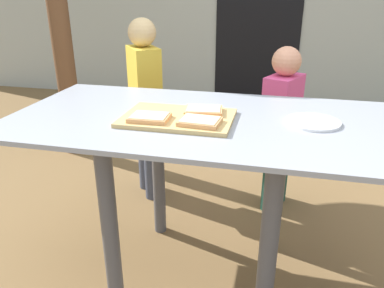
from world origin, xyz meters
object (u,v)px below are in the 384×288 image
object	(u,v)px
dining_table	(202,153)
cutting_board	(178,118)
child_right	(281,122)
pizza_slice_near_right	(200,121)
plate_white_right	(313,122)
pizza_slice_far_right	(203,110)
child_left	(145,101)
pizza_slice_near_left	(150,117)

from	to	relation	value
dining_table	cutting_board	xyz separation A→B (m)	(-0.09, -0.05, 0.15)
child_right	cutting_board	bearing A→B (deg)	-117.42
cutting_board	pizza_slice_near_right	world-z (taller)	pizza_slice_near_right
plate_white_right	pizza_slice_far_right	bearing A→B (deg)	-177.94
pizza_slice_near_right	child_left	world-z (taller)	child_left
dining_table	plate_white_right	world-z (taller)	plate_white_right
cutting_board	child_right	xyz separation A→B (m)	(0.39, 0.75, -0.24)
dining_table	pizza_slice_near_right	bearing A→B (deg)	-83.65
child_right	dining_table	bearing A→B (deg)	-113.41
dining_table	pizza_slice_near_left	world-z (taller)	pizza_slice_near_left
pizza_slice_near_right	child_left	size ratio (longest dim) A/B	0.14
pizza_slice_near_left	child_right	world-z (taller)	child_right
pizza_slice_near_left	dining_table	bearing A→B (deg)	33.34
pizza_slice_near_left	cutting_board	bearing A→B (deg)	36.23
child_left	child_right	xyz separation A→B (m)	(0.78, 0.03, -0.08)
pizza_slice_near_right	pizza_slice_near_left	size ratio (longest dim) A/B	1.03
child_left	cutting_board	bearing A→B (deg)	-61.17
pizza_slice_near_right	child_left	bearing A→B (deg)	122.21
pizza_slice_far_right	plate_white_right	xyz separation A→B (m)	(0.41, 0.01, -0.02)
cutting_board	plate_white_right	size ratio (longest dim) A/B	2.08
pizza_slice_far_right	pizza_slice_near_left	xyz separation A→B (m)	(-0.17, -0.13, 0.00)
pizza_slice_near_right	pizza_slice_near_left	xyz separation A→B (m)	(-0.19, 0.00, 0.00)
cutting_board	pizza_slice_far_right	xyz separation A→B (m)	(0.08, 0.06, 0.02)
dining_table	pizza_slice_near_right	size ratio (longest dim) A/B	9.93
child_left	dining_table	bearing A→B (deg)	-54.23
cutting_board	pizza_slice_near_left	xyz separation A→B (m)	(-0.09, -0.06, 0.02)
pizza_slice_near_left	child_left	size ratio (longest dim) A/B	0.14
dining_table	pizza_slice_near_left	distance (m)	0.27
plate_white_right	pizza_slice_near_left	bearing A→B (deg)	-166.28
dining_table	pizza_slice_near_left	size ratio (longest dim) A/B	10.21
pizza_slice_far_right	plate_white_right	distance (m)	0.41
pizza_slice_near_left	pizza_slice_far_right	bearing A→B (deg)	36.36
pizza_slice_near_right	plate_white_right	world-z (taller)	pizza_slice_near_right
dining_table	child_left	world-z (taller)	child_left
child_right	pizza_slice_far_right	bearing A→B (deg)	-113.93
dining_table	pizza_slice_far_right	xyz separation A→B (m)	(-0.00, 0.01, 0.17)
child_right	pizza_slice_near_left	bearing A→B (deg)	-120.38
child_left	pizza_slice_near_right	bearing A→B (deg)	-57.79
cutting_board	child_right	world-z (taller)	child_right
pizza_slice_far_right	pizza_slice_near_left	bearing A→B (deg)	-143.64
pizza_slice_near_left	child_left	xyz separation A→B (m)	(-0.30, 0.78, -0.18)
pizza_slice_far_right	child_left	size ratio (longest dim) A/B	0.14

